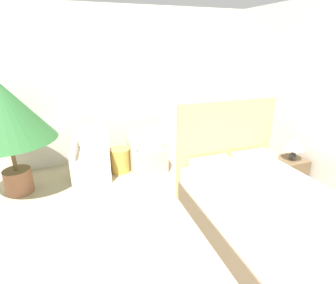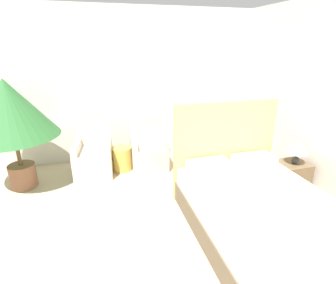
# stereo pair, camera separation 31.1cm
# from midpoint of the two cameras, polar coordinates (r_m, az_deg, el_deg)

# --- Properties ---
(wall_back) EXTENTS (10.00, 0.06, 2.90)m
(wall_back) POSITION_cam_midpoint_polar(r_m,az_deg,el_deg) (5.28, -12.12, 11.58)
(wall_back) COLOR silver
(wall_back) RESTS_ON ground_plane
(bed) EXTENTS (1.62, 2.24, 1.47)m
(bed) POSITION_cam_midpoint_polar(r_m,az_deg,el_deg) (3.56, 18.21, -13.43)
(bed) COLOR brown
(bed) RESTS_ON ground_plane
(armchair_near_window_left) EXTENTS (0.72, 0.77, 0.91)m
(armchair_near_window_left) POSITION_cam_midpoint_polar(r_m,az_deg,el_deg) (4.91, -18.08, -3.98)
(armchair_near_window_left) COLOR beige
(armchair_near_window_left) RESTS_ON ground_plane
(armchair_near_window_right) EXTENTS (0.69, 0.74, 0.91)m
(armchair_near_window_right) POSITION_cam_midpoint_polar(r_m,az_deg,el_deg) (5.02, -6.49, -2.50)
(armchair_near_window_right) COLOR beige
(armchair_near_window_right) RESTS_ON ground_plane
(potted_palm) EXTENTS (1.37, 1.37, 1.78)m
(potted_palm) POSITION_cam_midpoint_polar(r_m,az_deg,el_deg) (4.55, -33.90, 5.02)
(potted_palm) COLOR brown
(potted_palm) RESTS_ON ground_plane
(nightstand) EXTENTS (0.45, 0.41, 0.49)m
(nightstand) POSITION_cam_midpoint_polar(r_m,az_deg,el_deg) (4.73, 23.02, -6.11)
(nightstand) COLOR brown
(nightstand) RESTS_ON ground_plane
(table_lamp) EXTENTS (0.32, 0.32, 0.39)m
(table_lamp) POSITION_cam_midpoint_polar(r_m,az_deg,el_deg) (4.51, 24.13, -0.41)
(table_lamp) COLOR #333333
(table_lamp) RESTS_ON nightstand
(side_table) EXTENTS (0.36, 0.36, 0.45)m
(side_table) POSITION_cam_midpoint_polar(r_m,az_deg,el_deg) (4.96, -12.19, -3.88)
(side_table) COLOR gold
(side_table) RESTS_ON ground_plane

